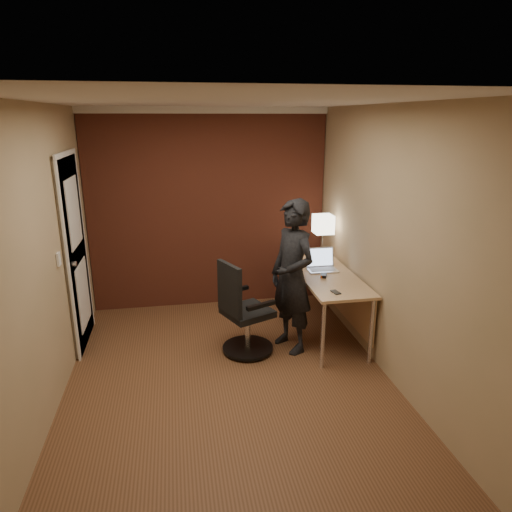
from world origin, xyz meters
name	(u,v)px	position (x,y,z in m)	size (l,w,h in m)	color
room	(188,208)	(-0.27, 1.54, 1.37)	(4.00, 4.00, 4.00)	brown
desk	(332,284)	(1.25, 0.78, 0.60)	(0.60, 1.50, 0.73)	tan
desk_lamp	(323,225)	(1.31, 1.36, 1.15)	(0.22, 0.22, 0.54)	silver
laptop	(321,264)	(1.17, 0.95, 0.79)	(0.33, 0.26, 0.23)	silver
mouse	(324,276)	(1.12, 0.69, 0.75)	(0.06, 0.10, 0.03)	black
phone	(336,292)	(1.09, 0.23, 0.73)	(0.06, 0.12, 0.01)	black
office_chair	(242,315)	(0.20, 0.52, 0.44)	(0.58, 0.63, 0.99)	black
person	(292,277)	(0.73, 0.55, 0.81)	(0.59, 0.39, 1.61)	black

